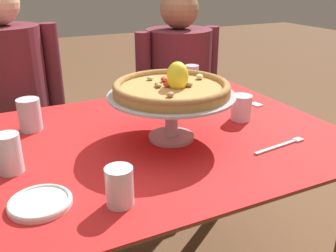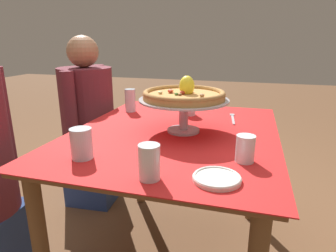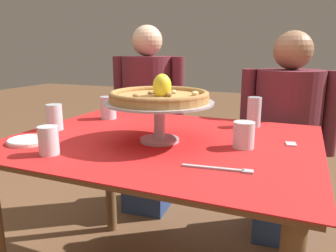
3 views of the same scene
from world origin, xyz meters
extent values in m
cylinder|color=brown|center=(0.51, -0.39, 0.35)|extent=(0.06, 0.06, 0.70)
cylinder|color=brown|center=(0.51, 0.39, 0.35)|extent=(0.06, 0.06, 0.70)
cube|color=brown|center=(0.00, 0.00, 0.72)|extent=(1.14, 0.90, 0.02)
cube|color=red|center=(0.00, 0.00, 0.73)|extent=(1.18, 0.94, 0.00)
cylinder|color=#B7B7C1|center=(0.01, -0.04, 0.74)|extent=(0.15, 0.15, 0.01)
cylinder|color=#B7B7C1|center=(0.01, -0.04, 0.81)|extent=(0.04, 0.04, 0.14)
cylinder|color=#B7B7C1|center=(0.01, -0.04, 0.88)|extent=(0.41, 0.41, 0.01)
cylinder|color=#BC8447|center=(0.01, -0.04, 0.90)|extent=(0.37, 0.37, 0.02)
torus|color=#A6743E|center=(0.01, -0.04, 0.91)|extent=(0.37, 0.37, 0.02)
ellipsoid|color=#C63D28|center=(-0.01, -0.04, 0.92)|extent=(0.04, 0.03, 0.02)
ellipsoid|color=beige|center=(0.13, 0.00, 0.92)|extent=(0.03, 0.04, 0.02)
ellipsoid|color=#4C7533|center=(-0.03, -0.02, 0.92)|extent=(0.02, 0.03, 0.01)
ellipsoid|color=beige|center=(-0.02, 0.06, 0.92)|extent=(0.03, 0.03, 0.01)
ellipsoid|color=#996B42|center=(-0.04, -0.13, 0.92)|extent=(0.03, 0.03, 0.01)
ellipsoid|color=#996B42|center=(-0.04, -0.03, 0.92)|extent=(0.03, 0.02, 0.01)
ellipsoid|color=#996B42|center=(0.05, -0.06, 0.92)|extent=(0.03, 0.03, 0.01)
ellipsoid|color=#4C7533|center=(0.02, -0.06, 0.92)|extent=(0.02, 0.02, 0.01)
ellipsoid|color=beige|center=(0.04, 0.03, 0.92)|extent=(0.02, 0.03, 0.01)
ellipsoid|color=#C63D28|center=(0.01, 0.02, 0.92)|extent=(0.04, 0.04, 0.02)
ellipsoid|color=yellow|center=(0.02, -0.05, 0.94)|extent=(0.10, 0.10, 0.09)
cylinder|color=silver|center=(-0.40, 0.24, 0.79)|extent=(0.08, 0.08, 0.11)
cylinder|color=silver|center=(-0.40, 0.24, 0.75)|extent=(0.07, 0.07, 0.04)
cylinder|color=silver|center=(0.30, 0.35, 0.80)|extent=(0.06, 0.06, 0.13)
cylinder|color=silver|center=(0.30, 0.35, 0.77)|extent=(0.05, 0.05, 0.08)
cylinder|color=white|center=(0.32, 0.00, 0.78)|extent=(0.08, 0.08, 0.09)
cylinder|color=silver|center=(0.32, 0.00, 0.76)|extent=(0.07, 0.07, 0.05)
cylinder|color=white|center=(-0.27, -0.33, 0.78)|extent=(0.07, 0.07, 0.10)
cylinder|color=silver|center=(-0.27, -0.33, 0.75)|extent=(0.06, 0.06, 0.04)
cylinder|color=silver|center=(-0.49, -0.05, 0.79)|extent=(0.07, 0.07, 0.11)
cylinder|color=silver|center=(-0.49, -0.05, 0.76)|extent=(0.06, 0.06, 0.06)
cylinder|color=white|center=(-0.45, -0.25, 0.74)|extent=(0.15, 0.15, 0.01)
torus|color=white|center=(-0.45, -0.25, 0.74)|extent=(0.15, 0.15, 0.01)
cube|color=#B7B7C1|center=(0.27, -0.25, 0.73)|extent=(0.18, 0.03, 0.01)
cube|color=#B7B7C1|center=(0.37, -0.24, 0.73)|extent=(0.03, 0.03, 0.01)
cube|color=beige|center=(0.48, 0.11, 0.73)|extent=(0.04, 0.06, 0.00)
cylinder|color=maroon|center=(-0.23, 0.77, 0.78)|extent=(0.08, 0.08, 0.51)
cube|color=navy|center=(0.43, 0.73, 0.22)|extent=(0.30, 0.34, 0.44)
cylinder|color=maroon|center=(0.43, 0.73, 0.70)|extent=(0.38, 0.38, 0.53)
sphere|color=#9E7051|center=(0.43, 0.73, 1.07)|extent=(0.20, 0.20, 0.20)
cylinder|color=maroon|center=(0.22, 0.71, 0.74)|extent=(0.08, 0.08, 0.45)
cylinder|color=maroon|center=(0.65, 0.74, 0.74)|extent=(0.08, 0.08, 0.45)
camera|label=1|loc=(-0.50, -1.05, 1.24)|focal=39.58mm
camera|label=2|loc=(-1.26, -0.33, 1.15)|focal=31.09mm
camera|label=3|loc=(0.50, -1.14, 1.08)|focal=34.82mm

